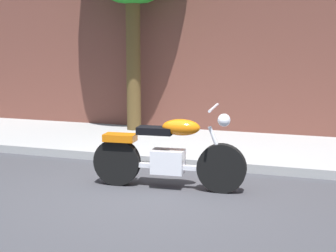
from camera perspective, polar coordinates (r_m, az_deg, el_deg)
The scene contains 3 objects.
ground_plane at distance 6.80m, azimuth -2.11°, elevation -7.65°, with size 60.00×60.00×0.00m, color #38383D.
sidewalk at distance 9.36m, azimuth 3.86°, elevation -2.31°, with size 18.79×2.65×0.14m, color #959595.
motorcycle at distance 6.93m, azimuth -0.00°, elevation -3.29°, with size 2.14×0.70×1.16m.
Camera 1 is at (2.27, -6.07, 2.05)m, focal length 54.40 mm.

